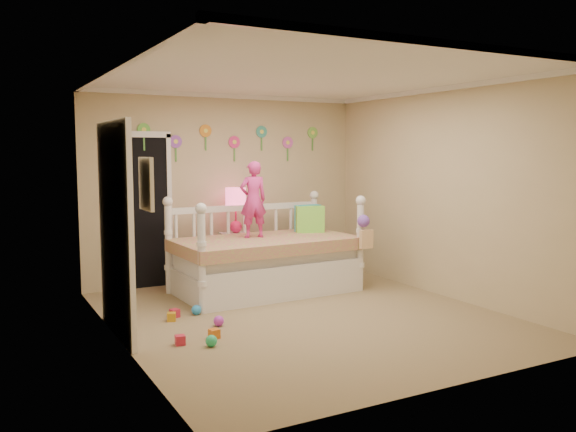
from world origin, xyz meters
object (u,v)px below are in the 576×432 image
table_lamp (236,203)px  child (253,200)px  nightstand (236,257)px  daybed (265,243)px

table_lamp → child: bearing=-92.1°
table_lamp → nightstand: bearing=180.0°
daybed → nightstand: daybed is taller
child → table_lamp: bearing=-87.1°
daybed → table_lamp: table_lamp is taller
daybed → nightstand: size_ratio=3.39×
nightstand → table_lamp: size_ratio=1.11×
nightstand → table_lamp: (0.00, 0.00, 0.76)m
child → nightstand: (0.02, 0.62, -0.85)m
daybed → nightstand: (-0.10, 0.72, -0.29)m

